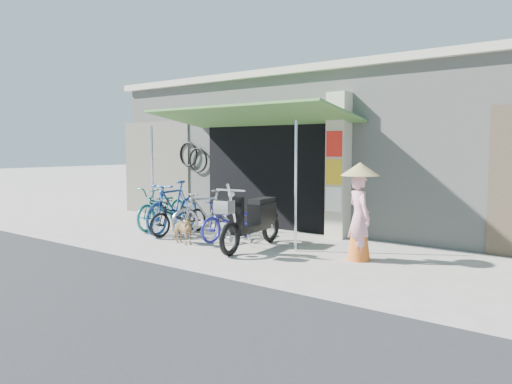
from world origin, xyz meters
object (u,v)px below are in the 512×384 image
Objects in this scene: bike_navy at (230,220)px; street_dog at (181,230)px; bike_blue at (173,207)px; bike_silver at (206,213)px; nun at (359,212)px; bike_black at (179,216)px; moped at (253,220)px; bike_teal at (163,208)px.

bike_navy reaches higher than street_dog.
bike_blue is 1.16× the size of bike_silver.
bike_black is at bearing 37.32° from nun.
bike_silver is at bearing 156.86° from moped.
bike_silver is 1.70m from moped.
bike_blue is at bearing -35.48° from bike_teal.
bike_black is 0.75× the size of moped.
bike_silver is at bearing -16.07° from bike_teal.
moped is (2.17, -0.19, 0.13)m from bike_black.
moped reaches higher than bike_navy.
bike_navy is (0.73, -0.08, -0.09)m from bike_silver.
bike_silver is (0.82, 0.19, -0.08)m from bike_blue.
moped is (1.63, -0.46, 0.04)m from bike_silver.
bike_navy is at bearing 34.29° from nun.
bike_teal is at bearing 179.81° from bike_navy.
bike_teal is 5.12m from nun.
bike_teal reaches higher than bike_navy.
moped reaches higher than street_dog.
street_dog is (0.83, -0.74, -0.13)m from bike_black.
bike_blue is at bearing -149.69° from bike_silver.
bike_black is 1.00× the size of bike_navy.
bike_black is 2.35× the size of street_dog.
nun is (5.11, -0.24, 0.33)m from bike_teal.
bike_silver reaches higher than street_dog.
moped reaches higher than bike_silver.
bike_black is at bearing -167.64° from bike_navy.
street_dog is (0.29, -1.01, -0.21)m from bike_silver.
bike_teal reaches higher than bike_black.
bike_navy is 0.99m from moped.
bike_black is 4.20m from nun.
nun reaches higher than bike_teal.
nun reaches higher than bike_silver.
nun reaches higher than bike_navy.
moped is 2.05m from nun.
nun is (3.64, -0.16, 0.33)m from bike_silver.
bike_blue is 0.34m from bike_black.
nun is at bearing 15.05° from bike_silver.
bike_blue reaches higher than bike_silver.
street_dog is 0.32× the size of moped.
bike_black is (0.28, -0.08, -0.17)m from bike_blue.
moped is (2.46, -0.27, -0.04)m from bike_blue.
bike_blue is at bearing 167.83° from bike_black.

